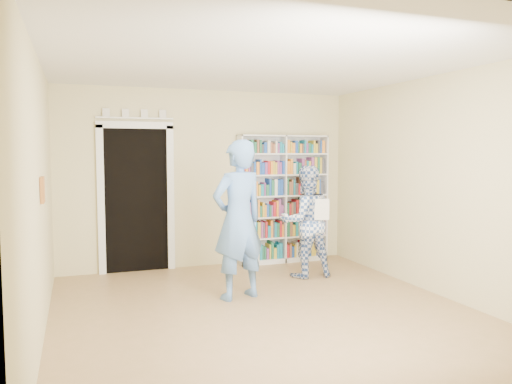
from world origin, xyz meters
TOP-DOWN VIEW (x-y plane):
  - floor at (0.00, 0.00)m, footprint 5.00×5.00m
  - ceiling at (0.00, 0.00)m, footprint 5.00×5.00m
  - wall_back at (0.00, 2.50)m, footprint 4.50×0.00m
  - wall_left at (-2.25, 0.00)m, footprint 0.00×5.00m
  - wall_right at (2.25, 0.00)m, footprint 0.00×5.00m
  - bookshelf at (1.17, 2.34)m, footprint 1.47×0.28m
  - doorway at (-1.10, 2.48)m, footprint 1.10×0.08m
  - wall_art at (-2.23, 0.20)m, footprint 0.03×0.25m
  - man_blue at (-0.12, 0.66)m, footprint 0.80×0.63m
  - man_plaid at (1.10, 1.35)m, footprint 0.79×0.63m
  - paper_sheet at (1.21, 1.07)m, footprint 0.20×0.06m

SIDE VIEW (x-z plane):
  - floor at x=0.00m, z-range 0.00..0.00m
  - man_plaid at x=1.10m, z-range 0.00..1.57m
  - man_blue at x=-0.12m, z-range 0.00..1.91m
  - paper_sheet at x=1.21m, z-range 0.83..1.12m
  - bookshelf at x=1.17m, z-range 0.01..2.04m
  - doorway at x=-1.10m, z-range -0.04..2.39m
  - wall_back at x=0.00m, z-range -0.90..3.60m
  - wall_left at x=-2.25m, z-range -1.15..3.85m
  - wall_right at x=2.25m, z-range -1.15..3.85m
  - wall_art at x=-2.23m, z-range 1.27..1.52m
  - ceiling at x=0.00m, z-range 2.70..2.70m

